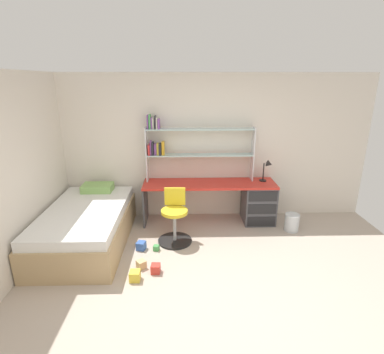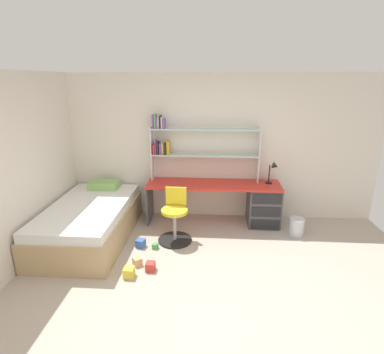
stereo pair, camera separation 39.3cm
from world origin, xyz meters
name	(u,v)px [view 2 (the right image)]	position (x,y,z in m)	size (l,w,h in m)	color
ground_plane	(203,302)	(0.00, 0.00, -0.01)	(5.80, 5.65, 0.02)	#B2A393
room_shell	(121,164)	(-1.20, 1.19, 1.25)	(5.80, 5.65, 2.50)	silver
desk	(249,201)	(0.71, 2.02, 0.41)	(2.24, 0.56, 0.72)	red
bookshelf_hutch	(190,143)	(-0.31, 2.19, 1.36)	(1.83, 0.22, 1.13)	silver
desk_lamp	(274,169)	(1.09, 2.06, 0.97)	(0.20, 0.16, 0.38)	black
swivel_chair	(175,221)	(-0.48, 1.36, 0.33)	(0.52, 0.52, 0.82)	black
bed_platform	(90,222)	(-1.80, 1.31, 0.29)	(1.16, 2.01, 0.69)	tan
waste_bin	(297,227)	(1.44, 1.64, 0.14)	(0.23, 0.23, 0.29)	silver
toy_block_green_0	(155,246)	(-0.74, 1.08, 0.04)	(0.08, 0.08, 0.08)	#479E51
toy_block_yellow_1	(129,272)	(-0.95, 0.38, 0.06)	(0.13, 0.13, 0.13)	gold
toy_block_blue_2	(141,243)	(-0.97, 1.11, 0.06)	(0.12, 0.12, 0.12)	#3860B7
toy_block_natural_3	(137,261)	(-0.90, 0.64, 0.05)	(0.11, 0.11, 0.11)	tan
toy_block_red_4	(150,266)	(-0.70, 0.54, 0.06)	(0.12, 0.12, 0.12)	red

